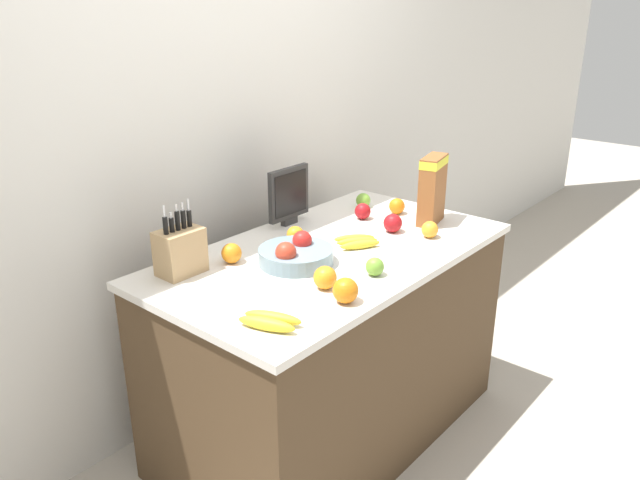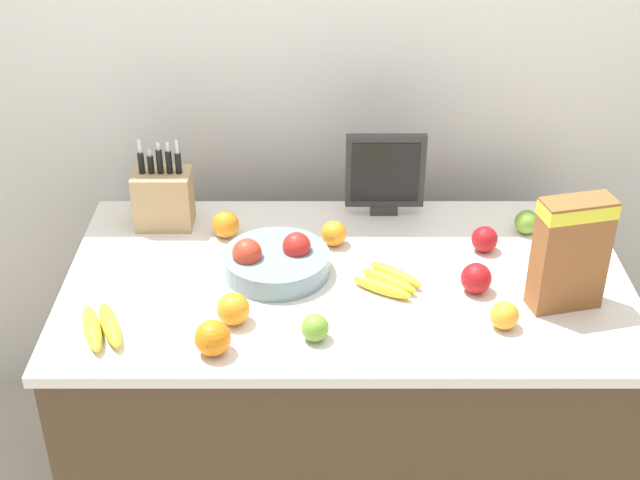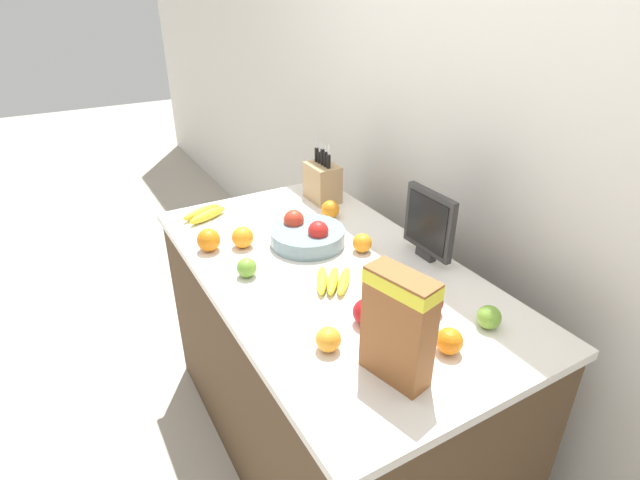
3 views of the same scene
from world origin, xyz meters
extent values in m
plane|color=#B2A899|center=(0.00, 0.00, 0.00)|extent=(14.00, 14.00, 0.00)
cube|color=silver|center=(0.00, 0.63, 1.30)|extent=(9.00, 0.06, 2.60)
cube|color=#4C3823|center=(0.00, 0.00, 0.42)|extent=(1.47, 0.80, 0.84)
cube|color=silver|center=(0.00, 0.00, 0.85)|extent=(1.50, 0.83, 0.03)
cube|color=tan|center=(-0.52, 0.28, 0.95)|extent=(0.16, 0.11, 0.17)
cylinder|color=black|center=(-0.58, 0.28, 1.07)|extent=(0.02, 0.02, 0.06)
cube|color=silver|center=(-0.58, 0.28, 1.12)|extent=(0.01, 0.00, 0.04)
cylinder|color=black|center=(-0.55, 0.28, 1.06)|extent=(0.02, 0.02, 0.05)
cube|color=silver|center=(-0.55, 0.28, 1.10)|extent=(0.01, 0.00, 0.02)
cylinder|color=black|center=(-0.52, 0.28, 1.07)|extent=(0.02, 0.02, 0.07)
cube|color=silver|center=(-0.52, 0.28, 1.12)|extent=(0.01, 0.00, 0.03)
cylinder|color=black|center=(-0.50, 0.28, 1.07)|extent=(0.02, 0.02, 0.07)
cube|color=silver|center=(-0.50, 0.28, 1.12)|extent=(0.01, 0.00, 0.03)
cylinder|color=black|center=(-0.47, 0.28, 1.07)|extent=(0.02, 0.02, 0.06)
cube|color=silver|center=(-0.47, 0.28, 1.12)|extent=(0.01, 0.00, 0.04)
cube|color=#2D2D2D|center=(0.12, 0.34, 0.88)|extent=(0.08, 0.03, 0.03)
cube|color=#2D2D2D|center=(0.12, 0.34, 1.01)|extent=(0.23, 0.02, 0.23)
cube|color=black|center=(0.12, 0.33, 1.01)|extent=(0.20, 0.00, 0.19)
cube|color=brown|center=(0.54, -0.13, 1.02)|extent=(0.19, 0.11, 0.30)
cube|color=yellow|center=(0.54, -0.13, 1.14)|extent=(0.19, 0.12, 0.04)
cylinder|color=gray|center=(-0.19, 0.02, 0.90)|extent=(0.28, 0.28, 0.06)
sphere|color=red|center=(-0.13, 0.04, 0.94)|extent=(0.08, 0.08, 0.08)
sphere|color=red|center=(-0.26, 0.00, 0.94)|extent=(0.08, 0.08, 0.08)
ellipsoid|color=yellow|center=(-0.58, -0.24, 0.89)|extent=(0.11, 0.19, 0.04)
ellipsoid|color=yellow|center=(-0.62, -0.26, 0.89)|extent=(0.10, 0.19, 0.04)
ellipsoid|color=yellow|center=(0.13, -0.02, 0.89)|extent=(0.15, 0.14, 0.03)
ellipsoid|color=yellow|center=(0.11, -0.05, 0.89)|extent=(0.15, 0.13, 0.03)
ellipsoid|color=yellow|center=(0.09, -0.08, 0.89)|extent=(0.16, 0.12, 0.03)
sphere|color=#6B9E33|center=(0.52, 0.23, 0.90)|extent=(0.07, 0.07, 0.07)
sphere|color=#A31419|center=(0.38, 0.13, 0.90)|extent=(0.07, 0.07, 0.07)
sphere|color=#A31419|center=(0.33, -0.07, 0.91)|extent=(0.08, 0.08, 0.08)
sphere|color=#6B9E33|center=(-0.08, -0.27, 0.90)|extent=(0.07, 0.07, 0.07)
sphere|color=orange|center=(-0.34, 0.21, 0.91)|extent=(0.08, 0.08, 0.08)
sphere|color=orange|center=(-0.29, -0.20, 0.91)|extent=(0.08, 0.08, 0.08)
sphere|color=orange|center=(-0.03, 0.16, 0.90)|extent=(0.07, 0.07, 0.07)
sphere|color=orange|center=(-0.32, -0.32, 0.91)|extent=(0.09, 0.09, 0.09)
sphere|color=orange|center=(0.38, -0.22, 0.90)|extent=(0.07, 0.07, 0.07)
sphere|color=orange|center=(0.55, 0.05, 0.91)|extent=(0.07, 0.07, 0.07)
camera|label=1|loc=(-1.79, -1.45, 1.81)|focal=35.00mm
camera|label=2|loc=(-0.07, -1.98, 2.18)|focal=50.00mm
camera|label=3|loc=(1.29, -0.77, 1.78)|focal=28.00mm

